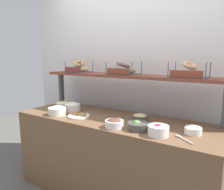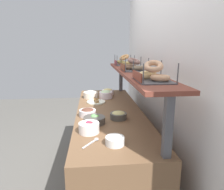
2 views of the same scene
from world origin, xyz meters
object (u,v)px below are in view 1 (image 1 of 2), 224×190
at_px(bowl_scallion_spread, 72,107).
at_px(serving_plate_white, 79,116).
at_px(bowl_veggie_mix, 138,126).
at_px(bagel_basket_plain, 189,72).
at_px(bagel_basket_sesame, 79,68).
at_px(bowl_hummus, 140,118).
at_px(bowl_cream_cheese, 193,130).
at_px(bowl_egg_salad, 63,105).
at_px(bowl_chocolate_spread, 114,123).
at_px(bagel_basket_poppy, 124,70).
at_px(serving_spoon_near_plate, 182,138).
at_px(bowl_beet_salad, 158,130).
at_px(bowl_potato_salad, 57,110).

height_order(bowl_scallion_spread, serving_plate_white, bowl_scallion_spread).
relative_size(bowl_veggie_mix, bagel_basket_plain, 0.59).
bearing_deg(bagel_basket_sesame, bowl_hummus, -11.94).
bearing_deg(bowl_cream_cheese, bowl_veggie_mix, -161.78).
distance_m(bowl_hummus, bowl_cream_cheese, 0.52).
distance_m(serving_plate_white, bagel_basket_sesame, 0.70).
relative_size(bowl_cream_cheese, bagel_basket_sesame, 0.50).
bearing_deg(bagel_basket_sesame, bowl_egg_salad, -110.13).
distance_m(bowl_chocolate_spread, bagel_basket_plain, 0.83).
height_order(serving_plate_white, bagel_basket_sesame, bagel_basket_sesame).
distance_m(bowl_egg_salad, bagel_basket_poppy, 0.87).
bearing_deg(serving_spoon_near_plate, bowl_veggie_mix, 177.76).
distance_m(bowl_chocolate_spread, bagel_basket_poppy, 0.68).
height_order(bowl_beet_salad, bowl_chocolate_spread, bowl_beet_salad).
bearing_deg(bowl_beet_salad, bowl_scallion_spread, 169.31).
bearing_deg(serving_spoon_near_plate, bowl_cream_cheese, 71.89).
bearing_deg(bowl_egg_salad, bowl_beet_salad, -11.11).
bearing_deg(bowl_scallion_spread, serving_plate_white, -31.45).
distance_m(serving_plate_white, bagel_basket_poppy, 0.68).
distance_m(bowl_egg_salad, bagel_basket_sesame, 0.50).
distance_m(bowl_potato_salad, bagel_basket_plain, 1.39).
relative_size(bowl_potato_salad, serving_spoon_near_plate, 1.25).
bearing_deg(bagel_basket_plain, serving_spoon_near_plate, -80.09).
distance_m(bowl_chocolate_spread, bagel_basket_sesame, 1.06).
bearing_deg(bowl_scallion_spread, bagel_basket_poppy, 26.73).
distance_m(serving_plate_white, bagel_basket_plain, 1.17).
bearing_deg(serving_plate_white, serving_spoon_near_plate, -2.44).
distance_m(bowl_beet_salad, bagel_basket_sesame, 1.39).
distance_m(bowl_egg_salad, bowl_hummus, 1.02).
relative_size(bowl_scallion_spread, serving_spoon_near_plate, 1.18).
bearing_deg(bowl_hummus, bagel_basket_plain, 27.00).
xyz_separation_m(bowl_beet_salad, bowl_potato_salad, (-1.14, 0.01, 0.01)).
height_order(bowl_cream_cheese, bowl_veggie_mix, bowl_veggie_mix).
relative_size(serving_spoon_near_plate, bagel_basket_sesame, 0.56).
xyz_separation_m(bowl_chocolate_spread, bagel_basket_plain, (0.50, 0.49, 0.44)).
bearing_deg(bowl_potato_salad, bowl_cream_cheese, 7.38).
relative_size(bowl_hummus, bagel_basket_poppy, 0.50).
bearing_deg(bowl_egg_salad, bagel_basket_sesame, 69.87).
height_order(bowl_chocolate_spread, bagel_basket_sesame, bagel_basket_sesame).
bearing_deg(bowl_hummus, bowl_cream_cheese, -10.22).
distance_m(bowl_chocolate_spread, bowl_hummus, 0.32).
distance_m(bowl_hummus, bagel_basket_plain, 0.62).
height_order(bowl_beet_salad, bagel_basket_poppy, bagel_basket_poppy).
distance_m(bowl_scallion_spread, bowl_cream_cheese, 1.34).
bearing_deg(bowl_cream_cheese, bowl_potato_salad, -172.62).
bearing_deg(bowl_chocolate_spread, bowl_hummus, 69.72).
distance_m(bowl_scallion_spread, bowl_chocolate_spread, 0.75).
distance_m(bagel_basket_poppy, bagel_basket_plain, 0.69).
xyz_separation_m(bowl_egg_salad, bagel_basket_sesame, (0.08, 0.22, 0.44)).
height_order(bowl_hummus, serving_plate_white, bowl_hummus).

